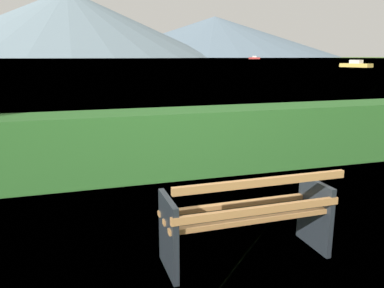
{
  "coord_description": "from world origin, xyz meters",
  "views": [
    {
      "loc": [
        -1.44,
        -3.0,
        1.84
      ],
      "look_at": [
        0.0,
        1.66,
        0.72
      ],
      "focal_mm": 36.07,
      "sensor_mm": 36.0,
      "label": 1
    }
  ],
  "objects": [
    {
      "name": "water_surface",
      "position": [
        0.0,
        307.97,
        0.0
      ],
      "size": [
        620.0,
        620.0,
        0.0
      ],
      "primitive_type": "plane",
      "color": "#6B8EA3",
      "rests_on": "ground_plane"
    },
    {
      "name": "ground_plane",
      "position": [
        0.0,
        0.0,
        0.0
      ],
      "size": [
        1400.0,
        1400.0,
        0.0
      ],
      "primitive_type": "plane",
      "color": "#567A38"
    },
    {
      "name": "park_bench",
      "position": [
        0.0,
        -0.06,
        0.42
      ],
      "size": [
        1.55,
        0.58,
        0.87
      ],
      "color": "#A0703F",
      "rests_on": "ground_plane"
    },
    {
      "name": "tender_far",
      "position": [
        109.5,
        222.62,
        0.72
      ],
      "size": [
        7.36,
        4.57,
        2.01
      ],
      "color": "#B2332D",
      "rests_on": "water_surface"
    },
    {
      "name": "sailboat_mid",
      "position": [
        44.6,
        52.14,
        0.44
      ],
      "size": [
        3.07,
        5.56,
        1.23
      ],
      "color": "gold",
      "rests_on": "water_surface"
    },
    {
      "name": "distant_hills",
      "position": [
        3.05,
        574.63,
        34.9
      ],
      "size": [
        828.29,
        456.18,
        84.02
      ],
      "color": "slate",
      "rests_on": "ground_plane"
    },
    {
      "name": "hedge_row",
      "position": [
        0.0,
        2.76,
        0.51
      ],
      "size": [
        13.26,
        0.85,
        1.02
      ],
      "primitive_type": "cube",
      "color": "#285B23",
      "rests_on": "ground_plane"
    }
  ]
}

